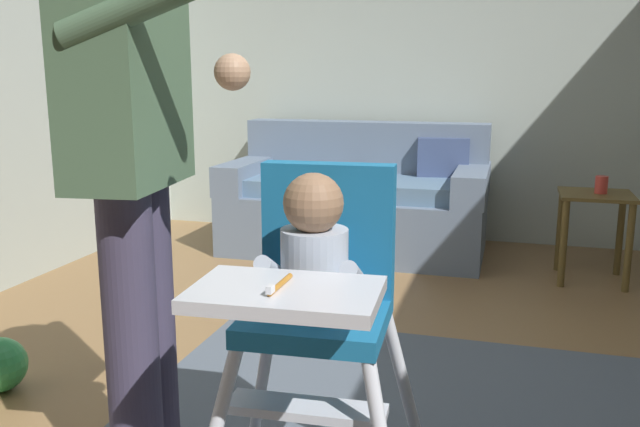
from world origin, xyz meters
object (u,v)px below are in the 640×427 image
object	(u,v)px
high_chair	(316,282)
sippy_cup	(601,185)
couch	(358,202)
side_table	(594,217)
adult_standing	(134,168)

from	to	relation	value
high_chair	sippy_cup	bearing A→B (deg)	155.25
couch	sippy_cup	xyz separation A→B (m)	(1.50, -0.32, 0.24)
couch	side_table	world-z (taller)	couch
couch	adult_standing	distance (m)	2.94
high_chair	adult_standing	world-z (taller)	adult_standing
high_chair	side_table	world-z (taller)	high_chair
adult_standing	sippy_cup	xyz separation A→B (m)	(1.43, 2.55, -0.38)
high_chair	side_table	size ratio (longest dim) A/B	1.84
adult_standing	sippy_cup	world-z (taller)	adult_standing
couch	sippy_cup	distance (m)	1.55
adult_standing	side_table	bearing A→B (deg)	53.52
adult_standing	side_table	distance (m)	2.97
side_table	sippy_cup	distance (m)	0.19
high_chair	adult_standing	size ratio (longest dim) A/B	0.57
high_chair	adult_standing	distance (m)	0.55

